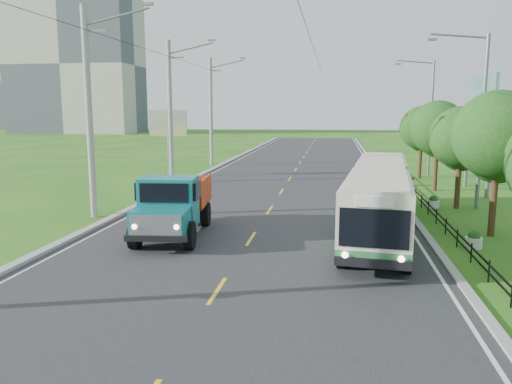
% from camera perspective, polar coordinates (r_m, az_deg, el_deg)
% --- Properties ---
extents(ground, '(240.00, 240.00, 0.00)m').
position_cam_1_polar(ground, '(14.80, -4.44, -11.23)').
color(ground, '#255B15').
rests_on(ground, ground).
extents(road, '(14.00, 120.00, 0.02)m').
position_cam_1_polar(road, '(34.02, 3.28, 0.58)').
color(road, '#28282B').
rests_on(road, ground).
extents(curb_left, '(0.40, 120.00, 0.15)m').
position_cam_1_polar(curb_left, '(35.43, -8.39, 0.96)').
color(curb_left, '#9E9E99').
rests_on(curb_left, ground).
extents(curb_right, '(0.30, 120.00, 0.10)m').
position_cam_1_polar(curb_right, '(34.09, 15.33, 0.35)').
color(curb_right, '#9E9E99').
rests_on(curb_right, ground).
extents(edge_line_left, '(0.12, 120.00, 0.00)m').
position_cam_1_polar(edge_line_left, '(35.28, -7.53, 0.85)').
color(edge_line_left, silver).
rests_on(edge_line_left, road).
extents(edge_line_right, '(0.12, 120.00, 0.00)m').
position_cam_1_polar(edge_line_right, '(34.04, 14.49, 0.32)').
color(edge_line_right, silver).
rests_on(edge_line_right, road).
extents(centre_dash, '(0.12, 2.20, 0.00)m').
position_cam_1_polar(centre_dash, '(14.79, -4.44, -11.15)').
color(centre_dash, yellow).
rests_on(centre_dash, road).
extents(railing_right, '(0.04, 40.00, 0.60)m').
position_cam_1_polar(railing_right, '(28.31, 18.39, -1.08)').
color(railing_right, black).
rests_on(railing_right, ground).
extents(pole_near, '(3.51, 0.32, 10.00)m').
position_cam_1_polar(pole_near, '(25.24, -18.47, 8.66)').
color(pole_near, gray).
rests_on(pole_near, ground).
extents(pole_mid, '(3.51, 0.32, 10.00)m').
position_cam_1_polar(pole_mid, '(36.34, -9.73, 9.07)').
color(pole_mid, gray).
rests_on(pole_mid, ground).
extents(pole_far, '(3.51, 0.32, 10.00)m').
position_cam_1_polar(pole_far, '(47.87, -5.12, 9.21)').
color(pole_far, gray).
rests_on(pole_far, ground).
extents(tree_third, '(3.60, 3.62, 6.00)m').
position_cam_1_polar(tree_third, '(22.64, 25.96, 5.36)').
color(tree_third, '#382314').
rests_on(tree_third, ground).
extents(tree_fourth, '(3.24, 3.31, 5.40)m').
position_cam_1_polar(tree_fourth, '(28.44, 22.40, 5.42)').
color(tree_fourth, '#382314').
rests_on(tree_fourth, ground).
extents(tree_fifth, '(3.48, 3.52, 5.80)m').
position_cam_1_polar(tree_fifth, '(34.28, 20.11, 6.56)').
color(tree_fifth, '#382314').
rests_on(tree_fifth, ground).
extents(tree_back, '(3.30, 3.36, 5.50)m').
position_cam_1_polar(tree_back, '(40.19, 18.45, 6.69)').
color(tree_back, '#382314').
rests_on(tree_back, ground).
extents(streetlight_mid, '(3.02, 0.20, 9.07)m').
position_cam_1_polar(streetlight_mid, '(28.45, 24.18, 7.97)').
color(streetlight_mid, slate).
rests_on(streetlight_mid, ground).
extents(streetlight_far, '(3.02, 0.20, 9.07)m').
position_cam_1_polar(streetlight_far, '(42.13, 19.18, 8.46)').
color(streetlight_far, slate).
rests_on(streetlight_far, ground).
extents(planter_near, '(0.64, 0.64, 0.67)m').
position_cam_1_polar(planter_near, '(20.79, 23.62, -5.10)').
color(planter_near, silver).
rests_on(planter_near, ground).
extents(planter_mid, '(0.64, 0.64, 0.67)m').
position_cam_1_polar(planter_mid, '(28.42, 19.59, -1.13)').
color(planter_mid, silver).
rests_on(planter_mid, ground).
extents(planter_far, '(0.64, 0.64, 0.67)m').
position_cam_1_polar(planter_far, '(36.21, 17.28, 1.15)').
color(planter_far, silver).
rests_on(planter_far, ground).
extents(billboard_left, '(3.00, 0.20, 5.20)m').
position_cam_1_polar(billboard_left, '(39.60, -10.01, 7.30)').
color(billboard_left, slate).
rests_on(billboard_left, ground).
extents(billboard_right, '(0.24, 6.00, 7.30)m').
position_cam_1_polar(billboard_right, '(34.68, 24.30, 8.80)').
color(billboard_right, slate).
rests_on(billboard_right, ground).
extents(apartment_near, '(28.00, 14.00, 30.00)m').
position_cam_1_polar(apartment_near, '(123.50, -19.89, 13.38)').
color(apartment_near, '#B7B2A3').
rests_on(apartment_near, ground).
extents(apartment_far, '(24.00, 14.00, 26.00)m').
position_cam_1_polar(apartment_far, '(157.49, -23.58, 11.45)').
color(apartment_far, '#B7B2A3').
rests_on(apartment_far, ground).
extents(bus, '(3.83, 14.39, 2.75)m').
position_cam_1_polar(bus, '(22.24, 13.95, -0.08)').
color(bus, '#2E743F').
rests_on(bus, ground).
extents(dump_truck, '(2.92, 6.31, 2.57)m').
position_cam_1_polar(dump_truck, '(20.97, -9.39, -1.05)').
color(dump_truck, '#14777C').
rests_on(dump_truck, ground).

